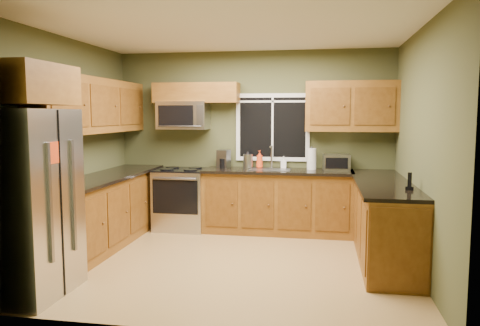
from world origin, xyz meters
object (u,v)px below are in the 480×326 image
(toaster_oven, at_px, (336,162))
(cordless_phone, at_px, (409,184))
(coffee_maker, at_px, (224,159))
(paper_towel_roll, at_px, (312,159))
(soap_bottle_c, at_px, (248,161))
(soap_bottle_b, at_px, (284,162))
(refrigerator, at_px, (27,203))
(range, at_px, (182,199))
(microwave, at_px, (183,115))
(kettle, at_px, (248,160))
(soap_bottle_a, at_px, (260,159))

(toaster_oven, height_order, cordless_phone, toaster_oven)
(toaster_oven, distance_m, coffee_maker, 1.68)
(paper_towel_roll, distance_m, cordless_phone, 2.01)
(coffee_maker, bearing_deg, soap_bottle_c, 15.56)
(soap_bottle_b, relative_size, cordless_phone, 0.96)
(refrigerator, relative_size, toaster_oven, 4.53)
(range, height_order, microwave, microwave)
(microwave, bearing_deg, kettle, 0.61)
(microwave, bearing_deg, refrigerator, -103.34)
(refrigerator, xyz_separation_m, coffee_maker, (1.32, 2.90, 0.17))
(paper_towel_roll, bearing_deg, kettle, 179.73)
(refrigerator, xyz_separation_m, toaster_oven, (2.99, 2.88, 0.16))
(coffee_maker, distance_m, soap_bottle_c, 0.38)
(paper_towel_roll, bearing_deg, soap_bottle_c, 174.74)
(refrigerator, distance_m, cordless_phone, 3.92)
(refrigerator, relative_size, paper_towel_roll, 5.23)
(soap_bottle_b, bearing_deg, paper_towel_roll, -11.93)
(paper_towel_roll, height_order, soap_bottle_c, paper_towel_roll)
(coffee_maker, height_order, cordless_phone, coffee_maker)
(coffee_maker, distance_m, cordless_phone, 2.93)
(microwave, bearing_deg, paper_towel_roll, 0.18)
(microwave, relative_size, cordless_phone, 4.06)
(coffee_maker, bearing_deg, microwave, 179.40)
(soap_bottle_a, relative_size, cordless_phone, 1.41)
(kettle, height_order, soap_bottle_b, kettle)
(refrigerator, xyz_separation_m, soap_bottle_b, (2.22, 3.00, 0.13))
(toaster_oven, xyz_separation_m, soap_bottle_c, (-1.31, 0.12, -0.02))
(paper_towel_roll, bearing_deg, refrigerator, -132.15)
(microwave, relative_size, toaster_oven, 1.91)
(toaster_oven, xyz_separation_m, cordless_phone, (0.73, -1.66, -0.06))
(toaster_oven, bearing_deg, paper_towel_roll, 174.73)
(toaster_oven, distance_m, kettle, 1.30)
(coffee_maker, bearing_deg, soap_bottle_a, 6.54)
(toaster_oven, distance_m, soap_bottle_b, 0.78)
(soap_bottle_b, xyz_separation_m, soap_bottle_c, (-0.54, 0.00, 0.00))
(kettle, bearing_deg, range, -171.65)
(soap_bottle_b, height_order, cordless_phone, cordless_phone)
(paper_towel_roll, bearing_deg, cordless_phone, -57.32)
(soap_bottle_b, bearing_deg, toaster_oven, -8.88)
(range, xyz_separation_m, cordless_phone, (3.03, -1.55, 0.53))
(range, bearing_deg, toaster_oven, 2.72)
(range, xyz_separation_m, paper_towel_roll, (1.95, 0.14, 0.63))
(refrigerator, bearing_deg, range, 76.03)
(refrigerator, height_order, cordless_phone, refrigerator)
(paper_towel_roll, distance_m, soap_bottle_b, 0.43)
(refrigerator, distance_m, microwave, 3.10)
(soap_bottle_a, bearing_deg, paper_towel_roll, -3.62)
(refrigerator, relative_size, soap_bottle_c, 9.69)
(microwave, distance_m, toaster_oven, 2.40)
(microwave, bearing_deg, cordless_phone, -29.04)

